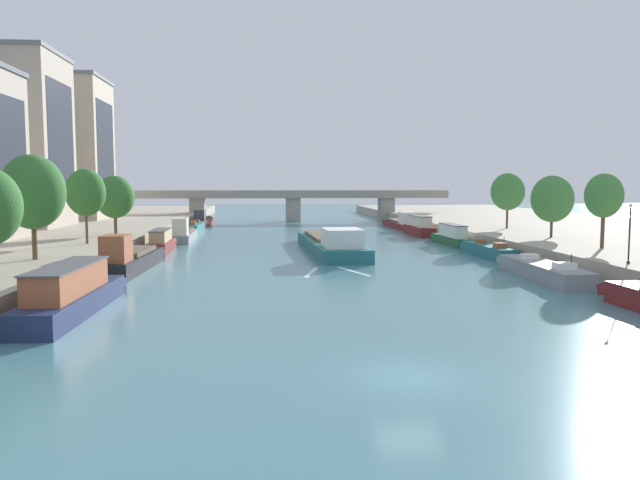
# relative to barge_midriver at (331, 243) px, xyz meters

# --- Properties ---
(ground_plane) EXTENTS (400.00, 400.00, 0.00)m
(ground_plane) POSITION_rel_barge_midriver_xyz_m (-1.64, -43.58, -0.95)
(ground_plane) COLOR teal
(quay_left) EXTENTS (36.00, 170.00, 1.74)m
(quay_left) POSITION_rel_barge_midriver_xyz_m (-38.20, 11.42, -0.08)
(quay_left) COLOR #A89E89
(quay_left) RESTS_ON ground
(quay_right) EXTENTS (36.00, 170.00, 1.74)m
(quay_right) POSITION_rel_barge_midriver_xyz_m (34.92, 11.42, -0.08)
(quay_right) COLOR #A89E89
(quay_right) RESTS_ON ground
(barge_midriver) EXTENTS (5.90, 25.05, 3.04)m
(barge_midriver) POSITION_rel_barge_midriver_xyz_m (0.00, 0.00, 0.00)
(barge_midriver) COLOR #23666B
(barge_midriver) RESTS_ON ground
(wake_behind_barge) EXTENTS (5.59, 6.02, 0.03)m
(wake_behind_barge) POSITION_rel_barge_midriver_xyz_m (-1.49, -15.41, -0.93)
(wake_behind_barge) COLOR silver
(wake_behind_barge) RESTS_ON ground
(moored_boat_left_midway) EXTENTS (2.87, 13.98, 2.90)m
(moored_boat_left_midway) POSITION_rel_barge_midriver_xyz_m (-17.93, -30.73, 0.26)
(moored_boat_left_midway) COLOR #1E284C
(moored_boat_left_midway) RESTS_ON ground
(moored_boat_left_far) EXTENTS (3.16, 14.71, 3.41)m
(moored_boat_left_far) POSITION_rel_barge_midriver_xyz_m (-18.39, -13.35, 0.08)
(moored_boat_left_far) COLOR black
(moored_boat_left_far) RESTS_ON ground
(moored_boat_left_second) EXTENTS (2.22, 10.59, 2.49)m
(moored_boat_left_second) POSITION_rel_barge_midriver_xyz_m (-18.25, 1.52, 0.09)
(moored_boat_left_second) COLOR maroon
(moored_boat_left_second) RESTS_ON ground
(moored_boat_left_upstream) EXTENTS (2.66, 13.42, 3.09)m
(moored_boat_left_upstream) POSITION_rel_barge_midriver_xyz_m (-17.67, 15.26, -0.05)
(moored_boat_left_upstream) COLOR gray
(moored_boat_left_upstream) RESTS_ON ground
(moored_boat_left_lone) EXTENTS (2.11, 11.92, 2.44)m
(moored_boat_left_lone) POSITION_rel_barge_midriver_xyz_m (-17.87, 29.30, -0.25)
(moored_boat_left_lone) COLOR #23666B
(moored_boat_left_lone) RESTS_ON ground
(moored_boat_left_near) EXTENTS (2.74, 13.88, 2.96)m
(moored_boat_left_near) POSITION_rel_barge_midriver_xyz_m (-18.03, 43.99, -0.05)
(moored_boat_left_near) COLOR maroon
(moored_boat_left_near) RESTS_ON ground
(moored_boat_right_gap_after) EXTENTS (2.86, 13.33, 2.36)m
(moored_boat_right_gap_after) POSITION_rel_barge_midriver_xyz_m (14.35, -20.35, -0.29)
(moored_boat_right_gap_after) COLOR gray
(moored_boat_right_gap_after) RESTS_ON ground
(moored_boat_right_upstream) EXTENTS (2.35, 10.78, 2.33)m
(moored_boat_right_upstream) POSITION_rel_barge_midriver_xyz_m (15.25, -6.05, -0.30)
(moored_boat_right_upstream) COLOR #23666B
(moored_boat_right_upstream) RESTS_ON ground
(moored_boat_right_midway) EXTENTS (1.99, 11.08, 2.53)m
(moored_boat_right_midway) POSITION_rel_barge_midriver_xyz_m (15.28, 6.43, 0.11)
(moored_boat_right_midway) COLOR #235633
(moored_boat_right_midway) RESTS_ON ground
(moored_boat_right_near) EXTENTS (2.34, 10.87, 2.87)m
(moored_boat_right_near) POSITION_rel_barge_midriver_xyz_m (14.78, 20.28, 0.25)
(moored_boat_right_near) COLOR maroon
(moored_boat_right_near) RESTS_ON ground
(moored_boat_right_downstream) EXTENTS (2.92, 15.55, 2.86)m
(moored_boat_right_downstream) POSITION_rel_barge_midriver_xyz_m (15.29, 34.83, -0.11)
(moored_boat_right_downstream) COLOR maroon
(moored_boat_right_downstream) RESTS_ON ground
(tree_left_end_of_row) EXTENTS (4.69, 4.69, 7.77)m
(tree_left_end_of_row) POSITION_rel_barge_midriver_xyz_m (-24.14, -18.85, 5.79)
(tree_left_end_of_row) COLOR brown
(tree_left_end_of_row) RESTS_ON quay_left
(tree_left_past_mid) EXTENTS (3.64, 3.64, 7.03)m
(tree_left_past_mid) POSITION_rel_barge_midriver_xyz_m (-23.79, -6.59, 5.59)
(tree_left_past_mid) COLOR brown
(tree_left_past_mid) RESTS_ON quay_left
(tree_left_nearest) EXTENTS (4.21, 4.21, 6.50)m
(tree_left_nearest) POSITION_rel_barge_midriver_xyz_m (-23.52, 3.51, 4.95)
(tree_left_nearest) COLOR brown
(tree_left_nearest) RESTS_ON quay_left
(tree_right_nearest) EXTENTS (3.22, 3.22, 6.55)m
(tree_right_nearest) POSITION_rel_barge_midriver_xyz_m (22.19, -14.95, 5.38)
(tree_right_nearest) COLOR brown
(tree_right_nearest) RESTS_ON quay_right
(tree_right_distant) EXTENTS (4.36, 4.36, 6.52)m
(tree_right_distant) POSITION_rel_barge_midriver_xyz_m (22.87, -3.86, 4.84)
(tree_right_distant) COLOR brown
(tree_right_distant) RESTS_ON quay_right
(tree_right_by_lamp) EXTENTS (4.19, 4.19, 6.98)m
(tree_right_by_lamp) POSITION_rel_barge_midriver_xyz_m (23.28, 9.19, 5.42)
(tree_right_by_lamp) COLOR brown
(tree_right_by_lamp) RESTS_ON quay_right
(lamppost_right_bank) EXTENTS (0.28, 0.28, 4.25)m
(lamppost_right_bank) POSITION_rel_barge_midriver_xyz_m (18.47, -24.98, 3.13)
(lamppost_right_bank) COLOR black
(lamppost_right_bank) RESTS_ON quay_right
(building_left_tall) EXTENTS (10.98, 13.02, 22.62)m
(building_left_tall) POSITION_rel_barge_midriver_xyz_m (-38.91, 18.04, 12.12)
(building_left_tall) COLOR #A89989
(building_left_tall) RESTS_ON quay_left
(building_left_corner) EXTENTS (13.35, 13.02, 22.38)m
(building_left_corner) POSITION_rel_barge_midriver_xyz_m (-38.91, 36.08, 11.99)
(building_left_corner) COLOR #B2A38E
(building_left_corner) RESTS_ON quay_left
(bridge_far) EXTENTS (61.12, 4.40, 6.06)m
(bridge_far) POSITION_rel_barge_midriver_xyz_m (-1.64, 55.38, 2.92)
(bridge_far) COLOR gray
(bridge_far) RESTS_ON ground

